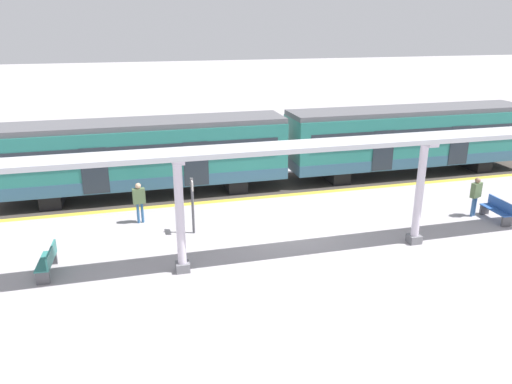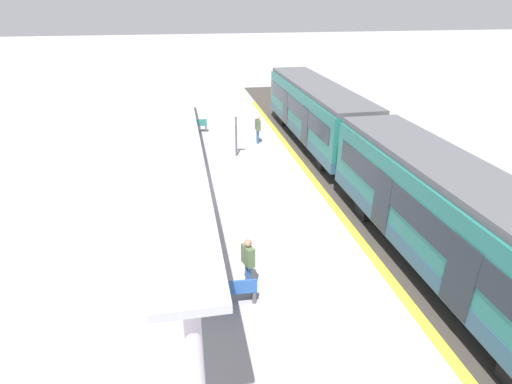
{
  "view_description": "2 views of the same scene",
  "coord_description": "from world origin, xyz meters",
  "px_view_note": "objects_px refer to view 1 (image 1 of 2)",
  "views": [
    {
      "loc": [
        17.18,
        -5.65,
        7.62
      ],
      "look_at": [
        -0.32,
        -1.02,
        1.32
      ],
      "focal_mm": 34.33,
      "sensor_mm": 36.0,
      "label": 1
    },
    {
      "loc": [
        2.83,
        17.88,
        8.0
      ],
      "look_at": [
        0.21,
        3.62,
        1.12
      ],
      "focal_mm": 28.92,
      "sensor_mm": 36.0,
      "label": 2
    }
  ],
  "objects_px": {
    "platform_info_sign": "(192,200)",
    "passenger_waiting_near_edge": "(139,198)",
    "train_far_carriage": "(408,139)",
    "bench_mid_platform": "(497,210)",
    "train_near_carriage": "(145,157)",
    "canopy_pillar_second": "(180,215)",
    "bench_near_end": "(48,261)",
    "canopy_pillar_third": "(419,193)",
    "passenger_by_the_benches": "(476,192)"
  },
  "relations": [
    {
      "from": "platform_info_sign",
      "to": "passenger_waiting_near_edge",
      "type": "xyz_separation_m",
      "value": [
        -1.56,
        -1.92,
        -0.29
      ]
    },
    {
      "from": "train_far_carriage",
      "to": "bench_mid_platform",
      "type": "distance_m",
      "value": 6.96
    },
    {
      "from": "train_near_carriage",
      "to": "canopy_pillar_second",
      "type": "xyz_separation_m",
      "value": [
        7.89,
        0.7,
        0.1
      ]
    },
    {
      "from": "bench_mid_platform",
      "to": "bench_near_end",
      "type": "bearing_deg",
      "value": -89.51
    },
    {
      "from": "train_near_carriage",
      "to": "bench_mid_platform",
      "type": "distance_m",
      "value": 15.24
    },
    {
      "from": "canopy_pillar_third",
      "to": "bench_mid_platform",
      "type": "bearing_deg",
      "value": 103.55
    },
    {
      "from": "train_far_carriage",
      "to": "bench_near_end",
      "type": "bearing_deg",
      "value": -67.63
    },
    {
      "from": "canopy_pillar_third",
      "to": "passenger_by_the_benches",
      "type": "xyz_separation_m",
      "value": [
        -1.69,
        3.8,
        -0.89
      ]
    },
    {
      "from": "passenger_waiting_near_edge",
      "to": "passenger_by_the_benches",
      "type": "height_order",
      "value": "passenger_by_the_benches"
    },
    {
      "from": "canopy_pillar_third",
      "to": "train_near_carriage",
      "type": "bearing_deg",
      "value": -130.85
    },
    {
      "from": "canopy_pillar_second",
      "to": "passenger_waiting_near_edge",
      "type": "distance_m",
      "value": 4.72
    },
    {
      "from": "train_near_carriage",
      "to": "bench_near_end",
      "type": "height_order",
      "value": "train_near_carriage"
    },
    {
      "from": "canopy_pillar_third",
      "to": "passenger_by_the_benches",
      "type": "bearing_deg",
      "value": 113.96
    },
    {
      "from": "canopy_pillar_second",
      "to": "platform_info_sign",
      "type": "xyz_separation_m",
      "value": [
        -2.93,
        0.77,
        -0.61
      ]
    },
    {
      "from": "canopy_pillar_third",
      "to": "passenger_by_the_benches",
      "type": "relative_size",
      "value": 2.28
    },
    {
      "from": "canopy_pillar_second",
      "to": "platform_info_sign",
      "type": "height_order",
      "value": "canopy_pillar_second"
    },
    {
      "from": "canopy_pillar_third",
      "to": "passenger_waiting_near_edge",
      "type": "distance_m",
      "value": 10.61
    },
    {
      "from": "train_far_carriage",
      "to": "platform_info_sign",
      "type": "relative_size",
      "value": 5.86
    },
    {
      "from": "platform_info_sign",
      "to": "passenger_by_the_benches",
      "type": "bearing_deg",
      "value": 83.81
    },
    {
      "from": "canopy_pillar_second",
      "to": "bench_near_end",
      "type": "relative_size",
      "value": 2.51
    },
    {
      "from": "bench_mid_platform",
      "to": "passenger_waiting_near_edge",
      "type": "xyz_separation_m",
      "value": [
        -3.43,
        -14.01,
        0.6
      ]
    },
    {
      "from": "train_near_carriage",
      "to": "bench_near_end",
      "type": "relative_size",
      "value": 8.48
    },
    {
      "from": "canopy_pillar_second",
      "to": "passenger_by_the_benches",
      "type": "bearing_deg",
      "value": 97.87
    },
    {
      "from": "train_near_carriage",
      "to": "train_far_carriage",
      "type": "distance_m",
      "value": 13.48
    },
    {
      "from": "train_near_carriage",
      "to": "bench_mid_platform",
      "type": "height_order",
      "value": "train_near_carriage"
    },
    {
      "from": "bench_mid_platform",
      "to": "passenger_by_the_benches",
      "type": "height_order",
      "value": "passenger_by_the_benches"
    },
    {
      "from": "train_far_carriage",
      "to": "canopy_pillar_third",
      "type": "relative_size",
      "value": 3.38
    },
    {
      "from": "train_far_carriage",
      "to": "canopy_pillar_third",
      "type": "bearing_deg",
      "value": -28.93
    },
    {
      "from": "bench_mid_platform",
      "to": "passenger_by_the_benches",
      "type": "bearing_deg",
      "value": -134.01
    },
    {
      "from": "bench_mid_platform",
      "to": "canopy_pillar_second",
      "type": "bearing_deg",
      "value": -85.25
    },
    {
      "from": "platform_info_sign",
      "to": "train_far_carriage",
      "type": "bearing_deg",
      "value": 112.43
    },
    {
      "from": "bench_mid_platform",
      "to": "train_near_carriage",
      "type": "bearing_deg",
      "value": -116.69
    },
    {
      "from": "canopy_pillar_third",
      "to": "passenger_waiting_near_edge",
      "type": "xyz_separation_m",
      "value": [
        -4.49,
        -9.57,
        -0.89
      ]
    },
    {
      "from": "train_near_carriage",
      "to": "passenger_waiting_near_edge",
      "type": "distance_m",
      "value": 3.51
    },
    {
      "from": "canopy_pillar_second",
      "to": "train_far_carriage",
      "type": "bearing_deg",
      "value": 121.68
    },
    {
      "from": "platform_info_sign",
      "to": "canopy_pillar_third",
      "type": "bearing_deg",
      "value": 69.04
    },
    {
      "from": "train_far_carriage",
      "to": "passenger_waiting_near_edge",
      "type": "distance_m",
      "value": 14.36
    },
    {
      "from": "train_near_carriage",
      "to": "train_far_carriage",
      "type": "bearing_deg",
      "value": 90.0
    },
    {
      "from": "passenger_by_the_benches",
      "to": "canopy_pillar_second",
      "type": "bearing_deg",
      "value": -82.13
    },
    {
      "from": "canopy_pillar_third",
      "to": "passenger_waiting_near_edge",
      "type": "height_order",
      "value": "canopy_pillar_third"
    },
    {
      "from": "bench_mid_platform",
      "to": "passenger_by_the_benches",
      "type": "relative_size",
      "value": 0.91
    },
    {
      "from": "canopy_pillar_second",
      "to": "platform_info_sign",
      "type": "distance_m",
      "value": 3.09
    },
    {
      "from": "train_far_carriage",
      "to": "canopy_pillar_third",
      "type": "height_order",
      "value": "canopy_pillar_third"
    },
    {
      "from": "train_near_carriage",
      "to": "passenger_waiting_near_edge",
      "type": "height_order",
      "value": "train_near_carriage"
    },
    {
      "from": "canopy_pillar_third",
      "to": "bench_near_end",
      "type": "height_order",
      "value": "canopy_pillar_third"
    },
    {
      "from": "bench_mid_platform",
      "to": "platform_info_sign",
      "type": "bearing_deg",
      "value": -98.75
    },
    {
      "from": "train_near_carriage",
      "to": "canopy_pillar_third",
      "type": "relative_size",
      "value": 3.38
    },
    {
      "from": "bench_mid_platform",
      "to": "platform_info_sign",
      "type": "height_order",
      "value": "platform_info_sign"
    },
    {
      "from": "canopy_pillar_third",
      "to": "platform_info_sign",
      "type": "height_order",
      "value": "canopy_pillar_third"
    },
    {
      "from": "canopy_pillar_second",
      "to": "passenger_waiting_near_edge",
      "type": "relative_size",
      "value": 2.29
    }
  ]
}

